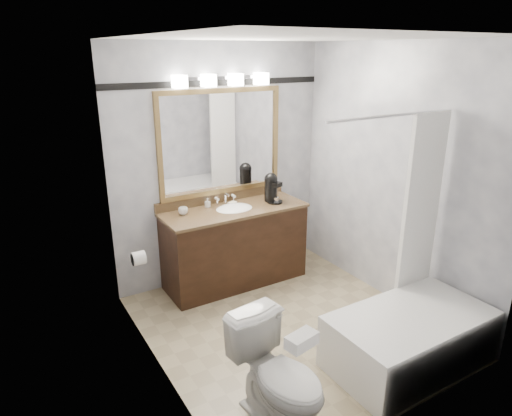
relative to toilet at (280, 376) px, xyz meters
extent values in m
cube|color=tan|center=(0.71, 0.90, -0.38)|extent=(2.40, 2.60, 0.01)
cube|color=white|center=(0.71, 0.90, 2.13)|extent=(2.40, 2.60, 0.01)
cube|color=silver|center=(0.71, 2.21, 0.88)|extent=(2.40, 0.01, 2.50)
cube|color=silver|center=(0.71, -0.40, 0.88)|extent=(2.40, 0.01, 2.50)
cube|color=silver|center=(-0.50, 0.90, 0.88)|extent=(0.01, 2.60, 2.50)
cube|color=silver|center=(1.91, 0.90, 0.88)|extent=(0.01, 2.60, 2.50)
cube|color=black|center=(0.71, 1.92, 0.04)|extent=(1.50, 0.55, 0.82)
cube|color=olive|center=(0.71, 1.92, 0.46)|extent=(1.53, 0.58, 0.03)
cube|color=olive|center=(0.71, 2.19, 0.53)|extent=(1.53, 0.03, 0.10)
ellipsoid|color=white|center=(0.71, 1.92, 0.45)|extent=(0.44, 0.34, 0.14)
cube|color=olive|center=(0.71, 2.18, 1.65)|extent=(1.40, 0.04, 0.05)
cube|color=olive|center=(0.71, 2.18, 0.60)|extent=(1.40, 0.04, 0.05)
cube|color=olive|center=(0.03, 2.18, 1.13)|extent=(0.05, 0.04, 1.00)
cube|color=olive|center=(1.38, 2.18, 1.13)|extent=(0.05, 0.04, 1.00)
cube|color=white|center=(0.71, 2.19, 1.13)|extent=(1.30, 0.01, 1.00)
cube|color=silver|center=(0.71, 2.17, 1.78)|extent=(0.90, 0.05, 0.03)
cube|color=white|center=(0.26, 2.12, 1.76)|extent=(0.12, 0.12, 0.12)
cube|color=white|center=(0.56, 2.12, 1.76)|extent=(0.12, 0.12, 0.12)
cube|color=white|center=(0.86, 2.12, 1.76)|extent=(0.12, 0.12, 0.12)
cube|color=white|center=(1.16, 2.12, 1.76)|extent=(0.12, 0.12, 0.12)
cube|color=black|center=(0.71, 2.19, 1.73)|extent=(2.40, 0.01, 0.06)
cube|color=white|center=(1.24, -0.02, -0.15)|extent=(1.30, 0.72, 0.45)
cylinder|color=silver|center=(1.24, 0.36, 1.58)|extent=(1.30, 0.02, 0.02)
cube|color=white|center=(1.66, 0.35, 0.80)|extent=(0.40, 0.04, 1.55)
cylinder|color=white|center=(-0.43, 1.57, 0.33)|extent=(0.11, 0.12, 0.12)
imported|color=white|center=(0.00, 0.00, 0.00)|extent=(0.50, 0.77, 0.74)
cube|color=white|center=(0.00, -0.22, 0.41)|extent=(0.21, 0.14, 0.08)
cylinder|color=black|center=(1.17, 1.85, 0.49)|extent=(0.17, 0.17, 0.02)
cylinder|color=black|center=(1.15, 1.91, 0.61)|extent=(0.14, 0.14, 0.24)
sphere|color=black|center=(1.15, 1.91, 0.73)|extent=(0.14, 0.14, 0.14)
cube|color=black|center=(1.18, 1.84, 0.69)|extent=(0.12, 0.12, 0.05)
cylinder|color=silver|center=(1.18, 1.84, 0.52)|extent=(0.06, 0.06, 0.06)
imported|color=white|center=(0.18, 2.01, 0.52)|extent=(0.12, 0.12, 0.07)
imported|color=white|center=(0.49, 2.09, 0.53)|extent=(0.06, 0.06, 0.09)
cube|color=beige|center=(0.75, 2.04, 0.49)|extent=(0.10, 0.09, 0.03)
camera|label=1|loc=(-1.42, -2.04, 2.04)|focal=32.00mm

